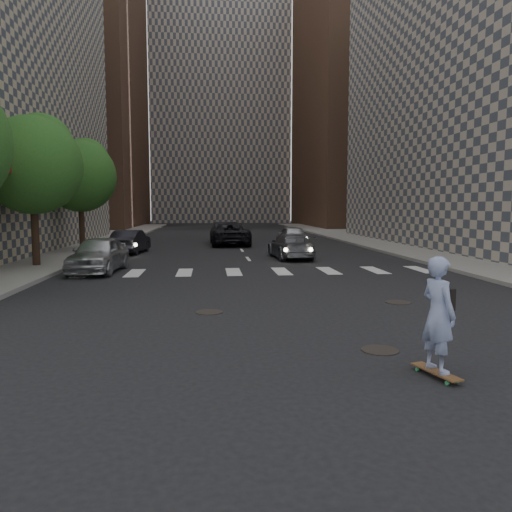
{
  "coord_description": "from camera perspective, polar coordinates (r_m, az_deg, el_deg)",
  "views": [
    {
      "loc": [
        -1.98,
        -11.39,
        2.71
      ],
      "look_at": [
        -0.67,
        2.59,
        1.3
      ],
      "focal_mm": 35.0,
      "sensor_mm": 36.0,
      "label": 1
    }
  ],
  "objects": [
    {
      "name": "ground",
      "position": [
        11.88,
        4.42,
        -7.48
      ],
      "size": [
        160.0,
        160.0,
        0.0
      ],
      "primitive_type": "plane",
      "color": "black",
      "rests_on": "ground"
    },
    {
      "name": "sidewalk_left",
      "position": [
        33.9,
        -27.02,
        0.65
      ],
      "size": [
        13.0,
        80.0,
        0.15
      ],
      "primitive_type": "cube",
      "color": "gray",
      "rests_on": "ground"
    },
    {
      "name": "sidewalk_right",
      "position": [
        35.55,
        22.27,
        1.06
      ],
      "size": [
        13.0,
        80.0,
        0.15
      ],
      "primitive_type": "cube",
      "color": "gray",
      "rests_on": "ground"
    },
    {
      "name": "tower_left",
      "position": [
        70.93,
        -21.17,
        19.48
      ],
      "size": [
        18.0,
        24.0,
        40.0
      ],
      "primitive_type": "cube",
      "color": "brown",
      "rests_on": "ground"
    },
    {
      "name": "tower_right",
      "position": [
        71.59,
        13.31,
        17.93
      ],
      "size": [
        18.0,
        24.0,
        36.0
      ],
      "primitive_type": "cube",
      "color": "brown",
      "rests_on": "ground"
    },
    {
      "name": "tower_center",
      "position": [
        91.91,
        -4.22,
        19.12
      ],
      "size": [
        22.0,
        20.0,
        48.0
      ],
      "primitive_type": "cube",
      "color": "#ADA08E",
      "rests_on": "ground"
    },
    {
      "name": "tree_b",
      "position": [
        23.82,
        -24.01,
        9.91
      ],
      "size": [
        4.2,
        4.2,
        6.6
      ],
      "color": "#382619",
      "rests_on": "sidewalk_left"
    },
    {
      "name": "tree_c",
      "position": [
        31.49,
        -19.33,
        8.95
      ],
      "size": [
        4.2,
        4.2,
        6.6
      ],
      "color": "#382619",
      "rests_on": "sidewalk_left"
    },
    {
      "name": "manhole_a",
      "position": [
        9.82,
        13.99,
        -10.4
      ],
      "size": [
        0.7,
        0.7,
        0.02
      ],
      "primitive_type": "cylinder",
      "color": "black",
      "rests_on": "ground"
    },
    {
      "name": "manhole_b",
      "position": [
        12.88,
        -5.36,
        -6.4
      ],
      "size": [
        0.7,
        0.7,
        0.02
      ],
      "primitive_type": "cylinder",
      "color": "black",
      "rests_on": "ground"
    },
    {
      "name": "manhole_c",
      "position": [
        14.65,
        15.93,
        -5.11
      ],
      "size": [
        0.7,
        0.7,
        0.02
      ],
      "primitive_type": "cylinder",
      "color": "black",
      "rests_on": "ground"
    },
    {
      "name": "skateboarder",
      "position": [
        8.39,
        20.12,
        -6.29
      ],
      "size": [
        0.6,
        1.0,
        1.94
      ],
      "rotation": [
        0.0,
        0.0,
        0.27
      ],
      "color": "brown",
      "rests_on": "ground"
    },
    {
      "name": "silver_sedan",
      "position": [
        21.43,
        -17.55,
        0.2
      ],
      "size": [
        2.05,
        4.47,
        1.49
      ],
      "primitive_type": "imported",
      "rotation": [
        0.0,
        0.0,
        -0.07
      ],
      "color": "#B3B6BA",
      "rests_on": "ground"
    },
    {
      "name": "traffic_car_a",
      "position": [
        29.56,
        -14.15,
        1.61
      ],
      "size": [
        1.88,
        4.22,
        1.35
      ],
      "primitive_type": "imported",
      "rotation": [
        0.0,
        0.0,
        3.03
      ],
      "color": "black",
      "rests_on": "ground"
    },
    {
      "name": "traffic_car_b",
      "position": [
        25.82,
        3.99,
        1.13
      ],
      "size": [
        2.09,
        4.53,
        1.28
      ],
      "primitive_type": "imported",
      "rotation": [
        0.0,
        0.0,
        3.21
      ],
      "color": "#57595F",
      "rests_on": "ground"
    },
    {
      "name": "traffic_car_c",
      "position": [
        34.58,
        -3.03,
        2.54
      ],
      "size": [
        2.73,
        5.69,
        1.56
      ],
      "primitive_type": "imported",
      "rotation": [
        0.0,
        0.0,
        3.17
      ],
      "color": "black",
      "rests_on": "ground"
    },
    {
      "name": "traffic_car_d",
      "position": [
        34.16,
        4.08,
        2.33
      ],
      "size": [
        1.79,
        4.1,
        1.37
      ],
      "primitive_type": "imported",
      "rotation": [
        0.0,
        0.0,
        3.18
      ],
      "color": "#ABADB3",
      "rests_on": "ground"
    },
    {
      "name": "traffic_car_e",
      "position": [
        36.71,
        -3.64,
        2.71
      ],
      "size": [
        2.03,
        4.85,
        1.56
      ],
      "primitive_type": "imported",
      "rotation": [
        0.0,
        0.0,
        3.22
      ],
      "color": "black",
      "rests_on": "ground"
    }
  ]
}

